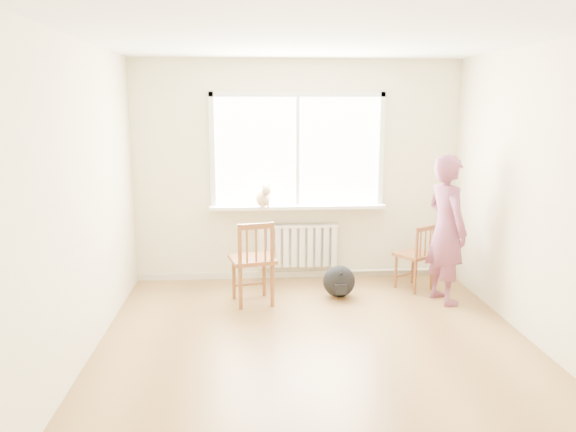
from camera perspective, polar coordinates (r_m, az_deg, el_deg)
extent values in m
plane|color=olive|center=(5.11, 3.14, -13.73)|extent=(4.50, 4.50, 0.00)
plane|color=white|center=(4.67, 3.51, 17.91)|extent=(4.50, 4.50, 0.00)
cube|color=beige|center=(6.92, 0.95, 4.54)|extent=(4.00, 0.01, 2.70)
cube|color=white|center=(6.88, 0.97, 6.59)|extent=(2.00, 0.02, 1.30)
cube|color=white|center=(6.83, 1.00, 12.26)|extent=(2.12, 0.05, 0.06)
cube|color=white|center=(6.84, -7.70, 6.47)|extent=(0.06, 0.05, 1.42)
cube|color=white|center=(7.02, 9.44, 6.53)|extent=(0.06, 0.05, 1.42)
cube|color=white|center=(6.86, 0.98, 6.57)|extent=(0.04, 0.05, 1.30)
cube|color=white|center=(6.87, 1.02, 0.95)|extent=(2.15, 0.22, 0.04)
cube|color=white|center=(7.04, 0.96, -3.01)|extent=(1.00, 0.02, 0.55)
cube|color=white|center=(6.99, 0.99, -3.11)|extent=(1.00, 0.10, 0.51)
cube|color=white|center=(6.93, 1.00, -1.03)|extent=(1.00, 0.12, 0.03)
cylinder|color=silver|center=(7.33, 10.78, -5.42)|extent=(1.40, 0.04, 0.04)
cube|color=beige|center=(7.18, 0.92, -5.92)|extent=(4.00, 0.03, 0.08)
cube|color=brown|center=(6.17, -3.63, -4.41)|extent=(0.55, 0.53, 0.04)
cylinder|color=brown|center=(6.44, -2.44, -6.01)|extent=(0.04, 0.04, 0.50)
cylinder|color=brown|center=(6.37, -5.53, -6.27)|extent=(0.04, 0.04, 0.50)
cylinder|color=brown|center=(6.12, -1.60, -6.95)|extent=(0.04, 0.04, 0.50)
cylinder|color=brown|center=(6.04, -4.85, -7.24)|extent=(0.04, 0.04, 0.50)
cylinder|color=brown|center=(6.05, -1.61, -4.97)|extent=(0.04, 0.04, 0.94)
cylinder|color=brown|center=(5.97, -4.88, -5.23)|extent=(0.04, 0.04, 0.94)
cube|color=brown|center=(5.90, -3.28, -1.04)|extent=(0.38, 0.12, 0.06)
cylinder|color=brown|center=(5.97, -2.33, -2.85)|extent=(0.02, 0.02, 0.37)
cylinder|color=brown|center=(5.95, -3.26, -2.91)|extent=(0.02, 0.02, 0.37)
cylinder|color=brown|center=(5.92, -4.19, -2.98)|extent=(0.02, 0.02, 0.37)
cube|color=brown|center=(6.81, 12.74, -3.84)|extent=(0.53, 0.52, 0.04)
cylinder|color=brown|center=(7.07, 12.54, -5.04)|extent=(0.03, 0.03, 0.42)
cylinder|color=brown|center=(6.85, 10.91, -5.49)|extent=(0.03, 0.03, 0.42)
cylinder|color=brown|center=(6.89, 14.42, -5.56)|extent=(0.03, 0.03, 0.42)
cylinder|color=brown|center=(6.67, 12.80, -6.04)|extent=(0.03, 0.03, 0.42)
cylinder|color=brown|center=(6.84, 14.50, -4.07)|extent=(0.04, 0.04, 0.79)
cylinder|color=brown|center=(6.61, 12.87, -4.51)|extent=(0.04, 0.04, 0.79)
cube|color=brown|center=(6.64, 13.84, -1.23)|extent=(0.29, 0.20, 0.05)
cylinder|color=brown|center=(6.74, 14.23, -2.52)|extent=(0.02, 0.02, 0.32)
cylinder|color=brown|center=(6.68, 13.78, -2.63)|extent=(0.02, 0.02, 0.32)
cylinder|color=brown|center=(6.61, 13.31, -2.74)|extent=(0.02, 0.02, 0.32)
imported|color=#BC3E5F|center=(6.36, 15.79, -1.34)|extent=(0.53, 0.68, 1.64)
ellipsoid|color=beige|center=(6.76, -2.56, 1.86)|extent=(0.26, 0.33, 0.21)
sphere|color=beige|center=(6.61, -2.22, 2.60)|extent=(0.12, 0.12, 0.12)
cone|color=beige|center=(6.59, -2.50, 3.10)|extent=(0.04, 0.04, 0.05)
cone|color=beige|center=(6.61, -1.96, 3.12)|extent=(0.04, 0.04, 0.05)
cylinder|color=beige|center=(6.91, -2.92, 1.53)|extent=(0.08, 0.19, 0.03)
cylinder|color=beige|center=(6.66, -2.56, 1.25)|extent=(0.03, 0.03, 0.11)
cylinder|color=beige|center=(6.67, -2.03, 1.28)|extent=(0.03, 0.03, 0.11)
ellipsoid|color=black|center=(6.45, 5.21, -6.63)|extent=(0.38, 0.30, 0.37)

